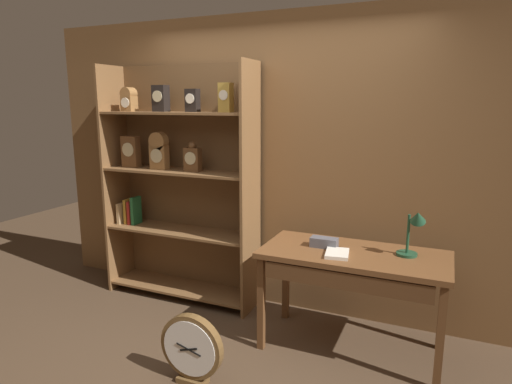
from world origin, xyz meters
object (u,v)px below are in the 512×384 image
Objects in this scene: workbench at (353,265)px; desk_lamp at (414,229)px; open_repair_manual at (337,254)px; round_clock_large at (192,349)px; bookshelf at (178,182)px; toolbox_small at (324,242)px.

workbench is 3.70× the size of desk_lamp.
open_repair_manual reaches higher than round_clock_large.
bookshelf is at bearing 168.58° from workbench.
round_clock_large is (0.85, -1.17, -0.87)m from bookshelf.
toolbox_small reaches higher than round_clock_large.
desk_lamp reaches higher than open_repair_manual.
desk_lamp reaches higher than round_clock_large.
workbench is 6.12× the size of open_repair_manual.
bookshelf is at bearing 125.92° from round_clock_large.
workbench is at bearing -12.04° from toolbox_small.
desk_lamp is 0.65m from toolbox_small.
round_clock_large is at bearing -126.40° from toolbox_small.
bookshelf reaches higher than round_clock_large.
bookshelf is 1.81m from workbench.
toolbox_small is at bearing 167.96° from workbench.
open_repair_manual is at bearing -161.28° from desk_lamp.
desk_lamp reaches higher than workbench.
workbench is at bearing 43.24° from round_clock_large.
open_repair_manual is at bearing -137.85° from workbench.
toolbox_small is 0.92× the size of open_repair_manual.
workbench is at bearing 32.93° from open_repair_manual.
toolbox_small is 0.41× the size of round_clock_large.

